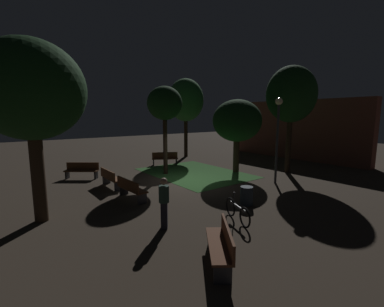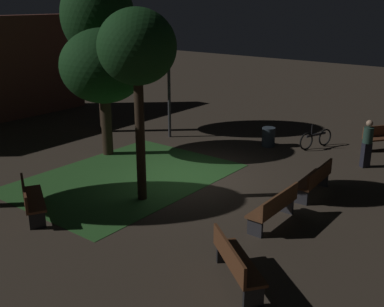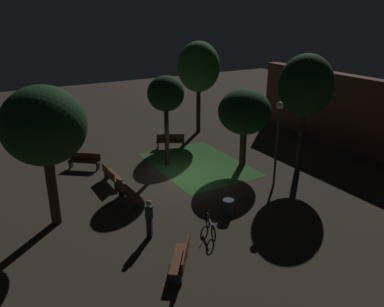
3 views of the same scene
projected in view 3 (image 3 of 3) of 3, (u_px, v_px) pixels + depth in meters
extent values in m
plane|color=#3D3328|center=(185.00, 177.00, 20.87)|extent=(60.00, 60.00, 0.00)
cube|color=#2D6028|center=(198.00, 164.00, 22.53)|extent=(6.69, 4.82, 0.01)
cube|color=brown|center=(112.00, 175.00, 19.97)|extent=(1.80, 0.50, 0.06)
cube|color=brown|center=(108.00, 172.00, 19.79)|extent=(1.80, 0.08, 0.40)
cube|color=#2D2D33|center=(108.00, 174.00, 20.70)|extent=(0.08, 0.38, 0.42)
cube|color=#2D2D33|center=(118.00, 185.00, 19.40)|extent=(0.08, 0.38, 0.42)
cube|color=#512D19|center=(129.00, 193.00, 18.06)|extent=(1.83, 0.59, 0.06)
cube|color=#512D19|center=(125.00, 189.00, 17.87)|extent=(1.80, 0.17, 0.40)
cube|color=#2D2D33|center=(122.00, 191.00, 18.77)|extent=(0.10, 0.39, 0.42)
cube|color=#2D2D33|center=(137.00, 204.00, 17.52)|extent=(0.10, 0.39, 0.42)
cube|color=brown|center=(170.00, 142.00, 25.03)|extent=(1.31, 1.80, 0.06)
cube|color=brown|center=(171.00, 137.00, 25.15)|extent=(0.94, 1.59, 0.40)
cube|color=black|center=(183.00, 145.00, 25.12)|extent=(0.37, 0.26, 0.42)
cube|color=black|center=(158.00, 145.00, 25.11)|extent=(0.37, 0.26, 0.42)
cube|color=brown|center=(179.00, 259.00, 13.27)|extent=(1.74, 1.45, 0.06)
cube|color=brown|center=(185.00, 253.00, 13.17)|extent=(1.49, 1.11, 0.40)
cube|color=#2D2D33|center=(176.00, 280.00, 12.61)|extent=(0.29, 0.36, 0.42)
cube|color=#2D2D33|center=(183.00, 251.00, 14.10)|extent=(0.29, 0.36, 0.42)
cube|color=#512D19|center=(84.00, 161.00, 21.79)|extent=(1.48, 1.72, 0.06)
cube|color=#512D19|center=(85.00, 156.00, 21.90)|extent=(1.15, 1.46, 0.40)
cube|color=black|center=(98.00, 166.00, 21.77)|extent=(0.35, 0.30, 0.42)
cube|color=black|center=(71.00, 164.00, 21.97)|extent=(0.35, 0.30, 0.42)
cylinder|color=#2D2116|center=(243.00, 146.00, 22.11)|extent=(0.37, 0.37, 2.35)
ellipsoid|color=#143816|center=(245.00, 112.00, 21.41)|extent=(2.95, 2.95, 2.54)
cylinder|color=#2D2116|center=(198.00, 106.00, 27.87)|extent=(0.31, 0.31, 3.90)
ellipsoid|color=#28662D|center=(199.00, 67.00, 26.91)|extent=(2.96, 2.96, 3.49)
cylinder|color=#2D2116|center=(167.00, 135.00, 21.87)|extent=(0.26, 0.26, 3.61)
ellipsoid|color=#143816|center=(166.00, 93.00, 21.05)|extent=(2.03, 2.03, 1.95)
cylinder|color=#2D2116|center=(301.00, 135.00, 21.35)|extent=(0.31, 0.31, 3.91)
ellipsoid|color=#143816|center=(306.00, 85.00, 20.39)|extent=(2.90, 2.90, 3.31)
cylinder|color=#38281C|center=(52.00, 186.00, 15.82)|extent=(0.42, 0.42, 3.36)
ellipsoid|color=#143816|center=(44.00, 126.00, 14.92)|extent=(3.29, 3.29, 3.13)
cylinder|color=#333338|center=(276.00, 148.00, 19.19)|extent=(0.12, 0.12, 4.01)
sphere|color=#F4E5B2|center=(280.00, 106.00, 18.44)|extent=(0.36, 0.36, 0.36)
cylinder|color=#2D3842|center=(228.00, 207.00, 16.90)|extent=(0.49, 0.49, 0.73)
torus|color=black|center=(213.00, 233.00, 15.01)|extent=(0.64, 0.27, 0.66)
torus|color=black|center=(208.00, 220.00, 15.93)|extent=(0.64, 0.27, 0.66)
cube|color=#232328|center=(210.00, 223.00, 15.41)|extent=(0.96, 0.36, 0.08)
cylinder|color=#232328|center=(209.00, 215.00, 15.56)|extent=(0.03, 0.03, 0.40)
cube|color=black|center=(150.00, 227.00, 15.23)|extent=(0.34, 0.32, 0.84)
cylinder|color=#233D33|center=(149.00, 212.00, 14.99)|extent=(0.32, 0.32, 0.52)
sphere|color=tan|center=(148.00, 203.00, 14.85)|extent=(0.22, 0.22, 0.22)
cube|color=brown|center=(327.00, 107.00, 25.93)|extent=(11.45, 0.80, 4.65)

